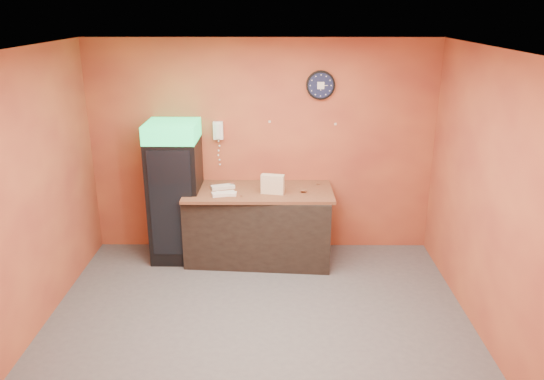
{
  "coord_description": "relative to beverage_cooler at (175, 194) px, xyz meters",
  "views": [
    {
      "loc": [
        0.18,
        -4.74,
        3.17
      ],
      "look_at": [
        0.14,
        0.6,
        1.3
      ],
      "focal_mm": 35.0,
      "sensor_mm": 36.0,
      "label": 1
    }
  ],
  "objects": [
    {
      "name": "wrapped_sandwich_mid",
      "position": [
        0.67,
        -0.22,
        0.09
      ],
      "size": [
        0.26,
        0.11,
        0.04
      ],
      "primitive_type": "cube",
      "rotation": [
        0.0,
        0.0,
        -0.03
      ],
      "color": "silver",
      "rests_on": "butcher_paper"
    },
    {
      "name": "wrapped_sandwich_left",
      "position": [
        0.64,
        -0.23,
        0.09
      ],
      "size": [
        0.3,
        0.19,
        0.04
      ],
      "primitive_type": "cube",
      "rotation": [
        0.0,
        0.0,
        0.3
      ],
      "color": "silver",
      "rests_on": "butcher_paper"
    },
    {
      "name": "wall_clock",
      "position": [
        1.84,
        0.36,
        1.33
      ],
      "size": [
        0.36,
        0.06,
        0.36
      ],
      "color": "black",
      "rests_on": "back_wall"
    },
    {
      "name": "prep_counter",
      "position": [
        1.07,
        -0.02,
        -0.43
      ],
      "size": [
        1.89,
        0.95,
        0.92
      ],
      "primitive_type": "cube",
      "rotation": [
        0.0,
        0.0,
        -0.07
      ],
      "color": "black",
      "rests_on": "floor"
    },
    {
      "name": "kitchen_tool",
      "position": [
        0.72,
        0.07,
        0.1
      ],
      "size": [
        0.06,
        0.06,
        0.06
      ],
      "primitive_type": "cylinder",
      "color": "silver",
      "rests_on": "butcher_paper"
    },
    {
      "name": "floor",
      "position": [
        1.1,
        -1.61,
        -0.89
      ],
      "size": [
        4.5,
        4.5,
        0.0
      ],
      "primitive_type": "plane",
      "color": "#47474C",
      "rests_on": "ground"
    },
    {
      "name": "back_wall",
      "position": [
        1.1,
        0.39,
        0.51
      ],
      "size": [
        4.5,
        0.02,
        2.8
      ],
      "primitive_type": "cube",
      "color": "#C56437",
      "rests_on": "floor"
    },
    {
      "name": "butcher_paper",
      "position": [
        1.07,
        -0.02,
        0.05
      ],
      "size": [
        1.87,
        0.87,
        0.04
      ],
      "primitive_type": "cube",
      "rotation": [
        0.0,
        0.0,
        0.0
      ],
      "color": "brown",
      "rests_on": "prep_counter"
    },
    {
      "name": "wall_phone",
      "position": [
        0.54,
        0.34,
        0.76
      ],
      "size": [
        0.13,
        0.11,
        0.23
      ],
      "color": "white",
      "rests_on": "back_wall"
    },
    {
      "name": "wrapped_sandwich_right",
      "position": [
        0.61,
        0.03,
        0.09
      ],
      "size": [
        0.32,
        0.2,
        0.04
      ],
      "primitive_type": "cube",
      "rotation": [
        0.0,
        0.0,
        0.32
      ],
      "color": "silver",
      "rests_on": "butcher_paper"
    },
    {
      "name": "beverage_cooler",
      "position": [
        0.0,
        0.0,
        0.0
      ],
      "size": [
        0.64,
        0.65,
        1.81
      ],
      "rotation": [
        0.0,
        0.0,
        -0.01
      ],
      "color": "black",
      "rests_on": "floor"
    },
    {
      "name": "right_wall",
      "position": [
        3.35,
        -1.61,
        0.51
      ],
      "size": [
        0.02,
        4.0,
        2.8
      ],
      "primitive_type": "cube",
      "color": "#C56437",
      "rests_on": "floor"
    },
    {
      "name": "ceiling",
      "position": [
        1.1,
        -1.61,
        1.91
      ],
      "size": [
        4.5,
        4.0,
        0.02
      ],
      "primitive_type": "cube",
      "color": "white",
      "rests_on": "back_wall"
    },
    {
      "name": "sub_roll_stack",
      "position": [
        1.24,
        -0.15,
        0.19
      ],
      "size": [
        0.3,
        0.15,
        0.24
      ],
      "rotation": [
        0.0,
        0.0,
        -0.19
      ],
      "color": "beige",
      "rests_on": "butcher_paper"
    },
    {
      "name": "left_wall",
      "position": [
        -1.15,
        -1.61,
        0.51
      ],
      "size": [
        0.02,
        4.0,
        2.8
      ],
      "primitive_type": "cube",
      "color": "#C56437",
      "rests_on": "floor"
    }
  ]
}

